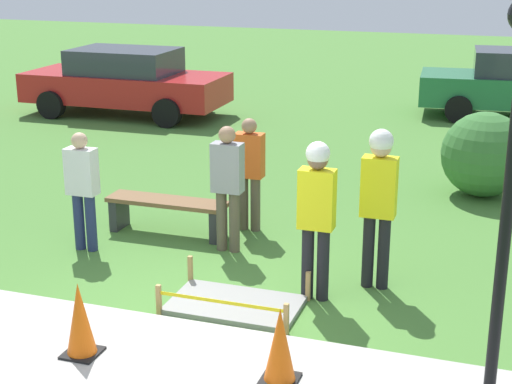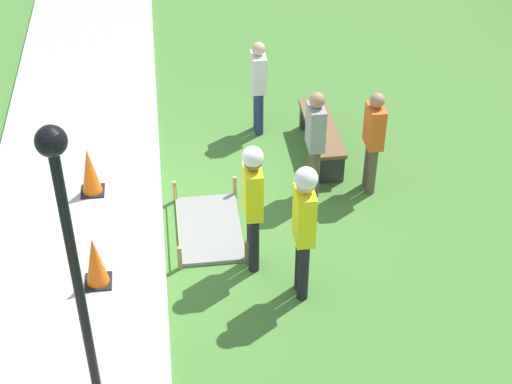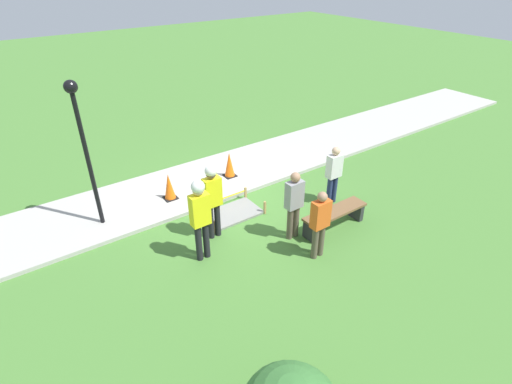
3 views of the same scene
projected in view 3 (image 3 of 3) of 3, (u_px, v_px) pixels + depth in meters
ground_plane at (229, 200)px, 10.74m from camera, size 60.00×60.00×0.00m
sidewalk at (206, 180)px, 11.59m from camera, size 28.00×2.52×0.10m
wet_concrete_patch at (231, 214)px, 10.12m from camera, size 1.51×0.92×0.35m
traffic_cone_near_patch at (229, 165)px, 11.53m from camera, size 0.34×0.34×0.75m
traffic_cone_far_patch at (169, 187)px, 10.46m from camera, size 0.34×0.34×0.73m
park_bench at (335, 216)px, 9.47m from camera, size 1.72×0.44×0.51m
worker_supervisor at (200, 213)px, 8.12m from camera, size 0.40×0.28×1.92m
worker_assistant at (212, 195)px, 8.81m from camera, size 0.40×0.27×1.86m
bystander_in_orange_shirt at (320, 221)px, 8.30m from camera, size 0.40×0.22×1.62m
bystander_in_gray_shirt at (334, 172)px, 10.20m from camera, size 0.40×0.22×1.60m
bystander_in_white_shirt at (294, 202)px, 8.88m from camera, size 0.40×0.22×1.69m
lamppost_near at (82, 134)px, 8.52m from camera, size 0.28×0.28×3.45m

